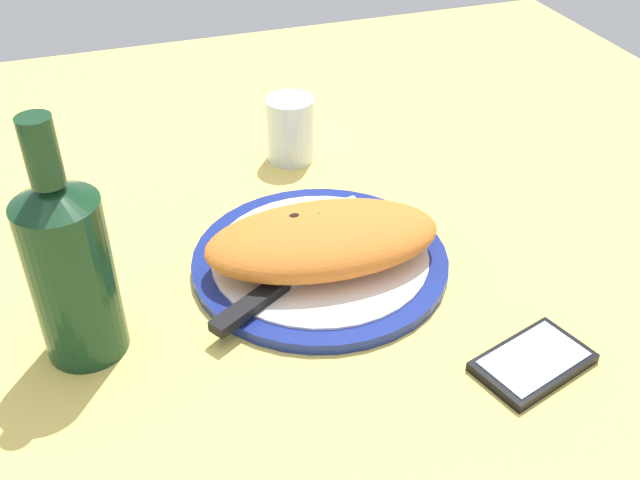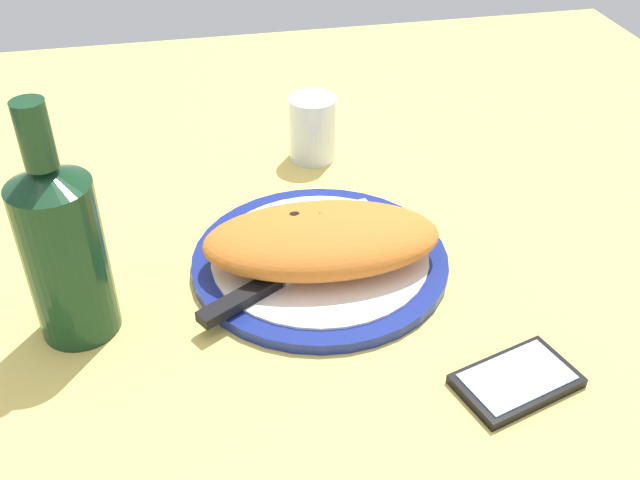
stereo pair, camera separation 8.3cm
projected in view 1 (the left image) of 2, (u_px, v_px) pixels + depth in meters
The scene contains 8 objects.
ground_plane at pixel (320, 276), 85.82cm from camera, with size 150.00×150.00×3.00cm, color #EACC60.
plate at pixel (320, 260), 84.50cm from camera, with size 29.18×29.18×1.59cm.
calzone at pixel (320, 240), 81.50cm from camera, with size 27.35×15.74×5.59cm.
fork at pixel (282, 223), 88.68cm from camera, with size 17.78×5.45×0.40cm.
knife at pixel (268, 293), 77.64cm from camera, with size 19.78×12.94×1.20cm.
smartphone at pixel (533, 362), 71.66cm from camera, with size 12.79×9.82×1.16cm.
water_glass at pixel (290, 133), 102.76cm from camera, with size 6.62×6.62×9.09cm.
wine_bottle at pixel (70, 266), 68.35cm from camera, with size 7.96×7.96×25.35cm.
Camera 1 is at (21.71, 63.52, 52.13)cm, focal length 41.55 mm.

